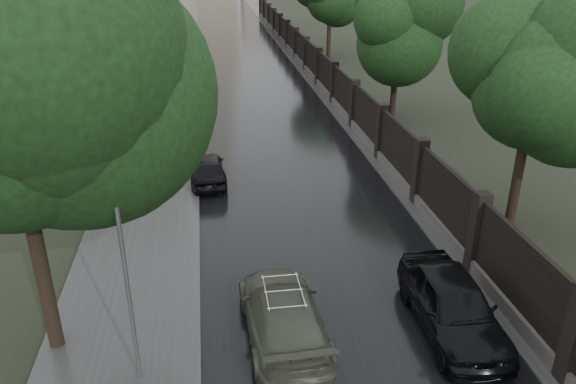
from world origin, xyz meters
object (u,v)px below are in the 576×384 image
at_px(tree_right_b, 399,30).
at_px(hatchback_left, 207,168).
at_px(tree_right_a, 533,91).
at_px(car_right_near, 453,304).
at_px(volga_sedan, 283,315).
at_px(lamp_post, 128,287).
at_px(tree_left_far, 131,13).
at_px(traffic_light, 190,71).
at_px(tree_left_near, 7,106).

height_order(tree_right_b, hatchback_left, tree_right_b).
distance_m(tree_right_a, car_right_near, 8.54).
xyz_separation_m(tree_right_a, volga_sedan, (-9.30, -5.40, -4.24)).
bearing_deg(car_right_near, tree_right_b, 77.51).
distance_m(tree_right_a, lamp_post, 14.62).
bearing_deg(volga_sedan, tree_left_far, -79.17).
xyz_separation_m(tree_left_far, traffic_light, (3.70, -5.01, -2.84)).
height_order(tree_right_a, car_right_near, tree_right_a).
xyz_separation_m(tree_right_b, lamp_post, (-12.90, -20.50, -2.28)).
bearing_deg(hatchback_left, tree_right_b, -145.38).
height_order(tree_left_near, tree_right_b, tree_left_near).
bearing_deg(tree_right_a, lamp_post, -153.26).
distance_m(traffic_light, car_right_near, 23.80).
height_order(tree_right_b, volga_sedan, tree_right_b).
xyz_separation_m(tree_right_a, car_right_near, (-4.81, -5.70, -4.15)).
distance_m(lamp_post, traffic_light, 23.52).
xyz_separation_m(lamp_post, hatchback_left, (1.80, 11.90, -2.03)).
xyz_separation_m(tree_left_near, tree_right_b, (15.10, 19.00, -1.47)).
xyz_separation_m(tree_left_near, tree_left_far, (-0.40, 27.00, -1.18)).
relative_size(hatchback_left, car_right_near, 0.81).
relative_size(tree_right_a, volga_sedan, 1.43).
relative_size(tree_right_b, hatchback_left, 1.86).
bearing_deg(tree_right_a, tree_right_b, 90.00).
xyz_separation_m(tree_left_near, tree_right_a, (15.10, 5.00, -1.47)).
bearing_deg(tree_right_b, hatchback_left, -142.23).
height_order(tree_left_far, car_right_near, tree_left_far).
height_order(traffic_light, volga_sedan, traffic_light).
height_order(lamp_post, hatchback_left, lamp_post).
bearing_deg(hatchback_left, traffic_light, -89.69).
bearing_deg(hatchback_left, car_right_near, 116.38).
relative_size(tree_right_a, car_right_near, 1.50).
bearing_deg(traffic_light, car_right_near, -72.89).
height_order(tree_left_far, tree_right_a, tree_left_far).
xyz_separation_m(tree_right_a, lamp_post, (-12.90, -6.50, -2.28)).
relative_size(tree_left_near, lamp_post, 1.79).
bearing_deg(tree_left_far, tree_right_a, -54.83).
bearing_deg(tree_right_b, volga_sedan, -115.61).
bearing_deg(lamp_post, car_right_near, 5.64).
bearing_deg(tree_right_a, car_right_near, -130.17).
xyz_separation_m(lamp_post, volga_sedan, (3.60, 1.10, -1.96)).
xyz_separation_m(tree_right_a, traffic_light, (-11.80, 16.99, -2.55)).
bearing_deg(car_right_near, tree_left_far, 112.33).
relative_size(lamp_post, hatchback_left, 1.36).
bearing_deg(car_right_near, hatchback_left, 120.76).
distance_m(tree_left_near, lamp_post, 4.60).
relative_size(volga_sedan, car_right_near, 1.05).
distance_m(tree_left_near, car_right_near, 11.75).
bearing_deg(tree_left_far, tree_right_b, -27.30).
xyz_separation_m(traffic_light, car_right_near, (6.99, -22.70, -1.60)).
relative_size(tree_right_a, hatchback_left, 1.86).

